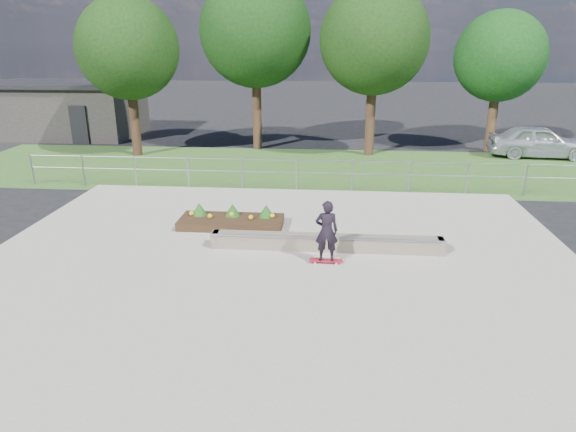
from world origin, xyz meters
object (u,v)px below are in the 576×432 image
at_px(planter_bed, 232,220).
at_px(parked_car, 539,141).
at_px(grind_ledge, 326,243).
at_px(skateboarder, 327,231).

bearing_deg(planter_bed, parked_car, 40.47).
bearing_deg(grind_ledge, parked_car, 51.64).
bearing_deg(skateboarder, grind_ledge, 90.57).
xyz_separation_m(planter_bed, parked_car, (12.47, 10.64, 0.51)).
bearing_deg(parked_car, skateboarder, 148.35).
bearing_deg(grind_ledge, planter_bed, 150.20).
relative_size(grind_ledge, skateboarder, 3.76).
xyz_separation_m(grind_ledge, planter_bed, (-2.79, 1.60, -0.02)).
distance_m(planter_bed, skateboarder, 3.76).
distance_m(grind_ledge, skateboarder, 1.05).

